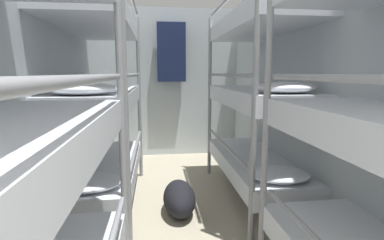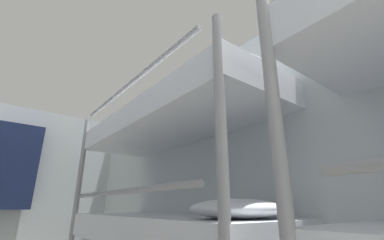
# 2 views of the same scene
# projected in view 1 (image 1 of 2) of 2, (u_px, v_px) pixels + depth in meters

# --- Properties ---
(wall_left) EXTENTS (0.06, 5.53, 2.36)m
(wall_left) POSITION_uv_depth(u_px,v_px,m) (29.00, 98.00, 2.05)
(wall_left) COLOR silver
(wall_left) RESTS_ON ground_plane
(wall_right) EXTENTS (0.06, 5.53, 2.36)m
(wall_right) POSITION_uv_depth(u_px,v_px,m) (332.00, 95.00, 2.31)
(wall_right) COLOR silver
(wall_right) RESTS_ON ground_plane
(wall_back) EXTENTS (2.28, 0.06, 2.36)m
(wall_back) POSITION_uv_depth(u_px,v_px,m) (171.00, 83.00, 4.86)
(wall_back) COLOR silver
(wall_back) RESTS_ON ground_plane
(bunk_stack_left_far) EXTENTS (0.65, 1.84, 2.06)m
(bunk_stack_left_far) POSITION_uv_depth(u_px,v_px,m) (101.00, 98.00, 2.82)
(bunk_stack_left_far) COLOR gray
(bunk_stack_left_far) RESTS_ON ground_plane
(bunk_stack_right_far) EXTENTS (0.65, 1.84, 2.06)m
(bunk_stack_right_far) POSITION_uv_depth(u_px,v_px,m) (257.00, 96.00, 3.00)
(bunk_stack_right_far) COLOR gray
(bunk_stack_right_far) RESTS_ON ground_plane
(duffel_bag) EXTENTS (0.31, 0.59, 0.31)m
(duffel_bag) POSITION_uv_depth(u_px,v_px,m) (179.00, 198.00, 2.88)
(duffel_bag) COLOR black
(duffel_bag) RESTS_ON ground_plane
(hanging_coat) EXTENTS (0.44, 0.12, 0.90)m
(hanging_coat) POSITION_uv_depth(u_px,v_px,m) (171.00, 52.00, 4.64)
(hanging_coat) COLOR #192347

